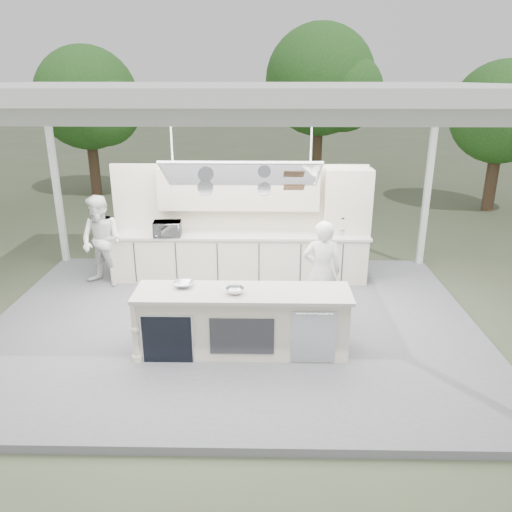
{
  "coord_description": "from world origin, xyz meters",
  "views": [
    {
      "loc": [
        0.51,
        -7.42,
        3.95
      ],
      "look_at": [
        0.37,
        0.4,
        1.14
      ],
      "focal_mm": 35.0,
      "sensor_mm": 36.0,
      "label": 1
    }
  ],
  "objects_px": {
    "back_counter": "(239,256)",
    "sous_chef": "(102,241)",
    "demo_island": "(241,321)",
    "head_chef": "(321,272)"
  },
  "relations": [
    {
      "from": "demo_island",
      "to": "sous_chef",
      "type": "distance_m",
      "value": 3.73
    },
    {
      "from": "back_counter",
      "to": "sous_chef",
      "type": "relative_size",
      "value": 2.88
    },
    {
      "from": "demo_island",
      "to": "head_chef",
      "type": "relative_size",
      "value": 1.81
    },
    {
      "from": "demo_island",
      "to": "head_chef",
      "type": "height_order",
      "value": "head_chef"
    },
    {
      "from": "head_chef",
      "to": "sous_chef",
      "type": "bearing_deg",
      "value": -16.42
    },
    {
      "from": "back_counter",
      "to": "sous_chef",
      "type": "xyz_separation_m",
      "value": [
        -2.6,
        -0.35,
        0.4
      ]
    },
    {
      "from": "head_chef",
      "to": "sous_chef",
      "type": "relative_size",
      "value": 0.97
    },
    {
      "from": "head_chef",
      "to": "back_counter",
      "type": "bearing_deg",
      "value": -48.04
    },
    {
      "from": "demo_island",
      "to": "head_chef",
      "type": "xyz_separation_m",
      "value": [
        1.26,
        1.03,
        0.38
      ]
    },
    {
      "from": "back_counter",
      "to": "head_chef",
      "type": "height_order",
      "value": "head_chef"
    }
  ]
}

